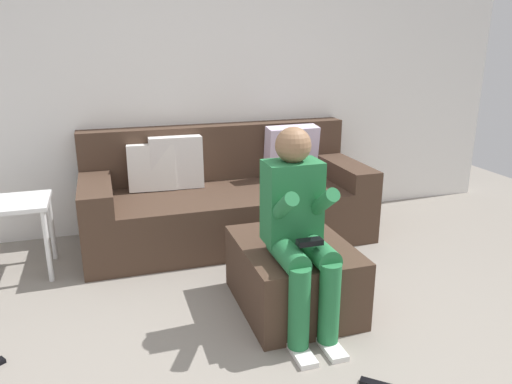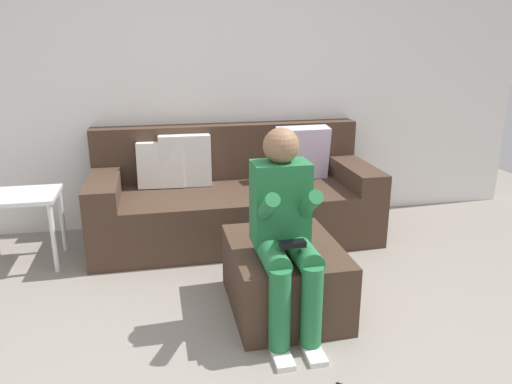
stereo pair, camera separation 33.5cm
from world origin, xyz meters
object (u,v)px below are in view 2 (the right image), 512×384
couch_sectional (233,198)px  side_table (18,205)px  ottoman (284,276)px  person_seated (285,226)px

couch_sectional → side_table: (-1.64, -0.25, 0.13)m
couch_sectional → ottoman: couch_sectional is taller
person_seated → couch_sectional: bearing=92.0°
ottoman → side_table: 2.04m
couch_sectional → person_seated: person_seated is taller
person_seated → side_table: 2.10m
couch_sectional → person_seated: size_ratio=1.99×
person_seated → side_table: (-1.69, 1.23, -0.17)m
couch_sectional → ottoman: size_ratio=2.79×
ottoman → side_table: (-1.75, 1.02, 0.25)m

